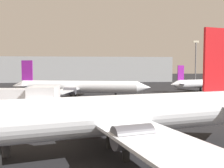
# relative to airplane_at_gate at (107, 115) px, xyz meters

# --- Properties ---
(airplane_at_gate) EXTENTS (34.75, 26.58, 12.05)m
(airplane_at_gate) POSITION_rel_airplane_at_gate_xyz_m (0.00, 0.00, 0.00)
(airplane_at_gate) COLOR silver
(airplane_at_gate) RESTS_ON ground_plane
(airplane_on_taxiway) EXTENTS (34.25, 27.69, 9.65)m
(airplane_on_taxiway) POSITION_rel_airplane_at_gate_xyz_m (-3.50, 41.49, -0.46)
(airplane_on_taxiway) COLOR silver
(airplane_on_taxiway) RESTS_ON ground_plane
(airplane_distant) EXTENTS (27.51, 20.56, 8.50)m
(airplane_distant) POSITION_rel_airplane_at_gate_xyz_m (37.60, 59.17, -1.03)
(airplane_distant) COLOR silver
(airplane_distant) RESTS_ON ground_plane
(light_mast_right) EXTENTS (2.40, 0.50, 19.25)m
(light_mast_right) POSITION_rel_airplane_at_gate_xyz_m (46.06, 86.75, 7.22)
(light_mast_right) COLOR slate
(light_mast_right) RESTS_ON ground_plane
(terminal_building) EXTENTS (96.64, 20.06, 13.37)m
(terminal_building) POSITION_rel_airplane_at_gate_xyz_m (-2.59, 125.61, 3.02)
(terminal_building) COLOR #999EA3
(terminal_building) RESTS_ON ground_plane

